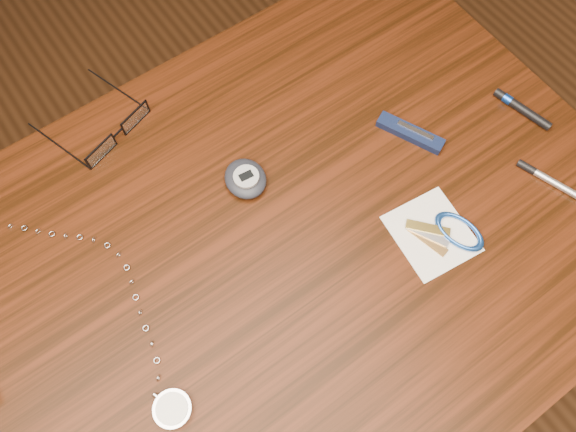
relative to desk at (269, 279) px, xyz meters
The scene contains 9 objects.
ground 0.65m from the desk, ahead, with size 3.80×3.80×0.00m, color #472814.
desk is the anchor object (origin of this frame).
eyeglasses 0.31m from the desk, 104.83° to the left, with size 0.16×0.16×0.03m.
pocket_watch 0.24m from the desk, 157.44° to the right, with size 0.11×0.35×0.01m.
pedometer 0.16m from the desk, 70.02° to the left, with size 0.06×0.07×0.03m.
notepad_keys 0.26m from the desk, 28.33° to the right, with size 0.12×0.12×0.01m.
pocket_knife 0.30m from the desk, ahead, with size 0.06×0.10×0.01m.
silver_pen 0.42m from the desk, 20.39° to the right, with size 0.05×0.12×0.01m.
black_blue_pen 0.45m from the desk, ahead, with size 0.03×0.09×0.01m.
Camera 1 is at (-0.12, -0.22, 1.44)m, focal length 35.00 mm.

